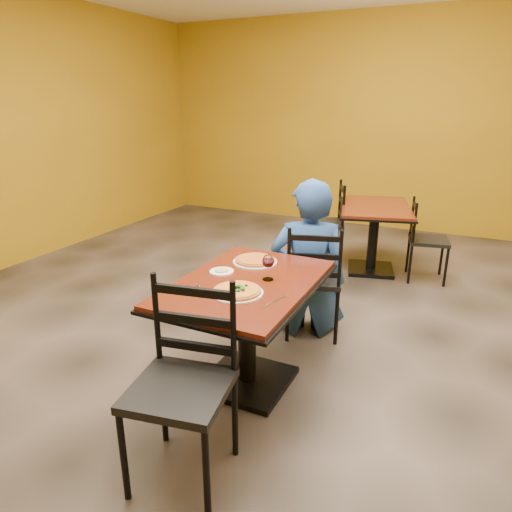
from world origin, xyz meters
The scene contains 18 objects.
floor centered at (0.00, 0.00, 0.00)m, with size 7.00×8.00×0.01m, color black.
wall_back centered at (0.00, 4.00, 1.50)m, with size 7.00×0.01×3.00m, color #A47A12.
table_main centered at (0.00, -0.50, 0.56)m, with size 0.83×1.23×0.75m.
table_second centered at (0.29, 2.03, 0.55)m, with size 0.99×1.24×0.75m.
chair_main_near centered at (0.07, -1.36, 0.51)m, with size 0.46×0.46×1.02m, color black, non-canonical shape.
chair_main_far centered at (0.15, 0.39, 0.47)m, with size 0.42×0.42×0.93m, color black, non-canonical shape.
chair_second_left centered at (-0.28, 2.03, 0.48)m, with size 0.43×0.43×0.96m, color black, non-canonical shape.
chair_second_right centered at (0.87, 2.03, 0.43)m, with size 0.39×0.39×0.86m, color black, non-canonical shape.
diner centered at (0.09, 0.44, 0.63)m, with size 0.63×0.41×1.27m, color navy.
plate_main centered at (0.04, -0.70, 0.76)m, with size 0.31×0.31×0.01m, color white.
pizza_main centered at (0.04, -0.70, 0.77)m, with size 0.28×0.28×0.02m, color maroon.
plate_far centered at (-0.10, -0.17, 0.76)m, with size 0.31×0.31×0.01m, color white.
pizza_far centered at (-0.10, -0.17, 0.77)m, with size 0.28×0.28×0.02m, color orange.
side_plate centered at (-0.22, -0.43, 0.76)m, with size 0.16×0.16×0.01m, color white.
dip centered at (-0.22, -0.43, 0.76)m, with size 0.09×0.09×0.01m, color tan.
wine_glass centered at (0.11, -0.42, 0.84)m, with size 0.08×0.08×0.18m, color white, non-canonical shape.
fork centered at (-0.22, -0.77, 0.75)m, with size 0.01×0.19×0.00m, color silver.
knife centered at (0.28, -0.71, 0.75)m, with size 0.01×0.21×0.00m, color silver.
Camera 1 is at (1.21, -2.89, 1.84)m, focal length 32.12 mm.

